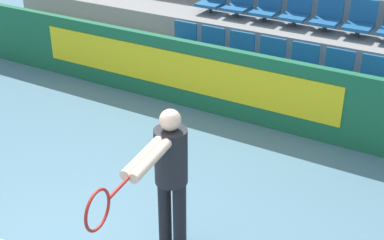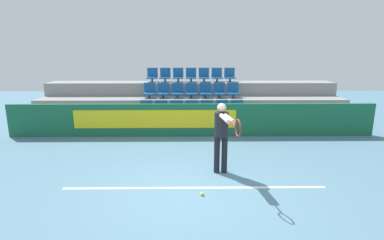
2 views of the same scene
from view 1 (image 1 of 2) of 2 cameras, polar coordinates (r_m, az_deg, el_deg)
name	(u,v)px [view 1 (image 1 of 2)]	position (r m, az deg, el deg)	size (l,w,h in m)	color
barrier_wall	(246,87)	(7.74, 5.73, 3.50)	(11.66, 0.14, 1.05)	#19603D
bleacher_tier_front	(264,91)	(8.34, 7.65, 3.09)	(11.26, 1.04, 0.49)	gray
bleacher_tier_middle	(290,56)	(9.15, 10.39, 6.77)	(11.26, 1.04, 0.98)	gray
bleacher_tier_back	(312,25)	(10.00, 12.70, 9.83)	(11.26, 1.04, 1.47)	gray
stadium_chair_0	(182,42)	(8.93, -1.09, 8.31)	(0.42, 0.44, 0.54)	#333333
stadium_chair_1	(209,47)	(8.69, 1.86, 7.74)	(0.42, 0.44, 0.54)	#333333
stadium_chair_2	(238,53)	(8.47, 4.96, 7.11)	(0.42, 0.44, 0.54)	#333333
stadium_chair_3	(269,59)	(8.27, 8.21, 6.43)	(0.42, 0.44, 0.54)	#333333
stadium_chair_4	(301,66)	(8.10, 11.60, 5.70)	(0.42, 0.44, 0.54)	#333333
stadium_chair_5	(336,73)	(7.97, 15.11, 4.91)	(0.42, 0.44, 0.54)	#333333
stadium_chair_6	(373,80)	(7.86, 18.71, 4.09)	(0.42, 0.44, 0.54)	#333333
stadium_chair_8	(239,3)	(9.42, 5.04, 12.36)	(0.42, 0.44, 0.54)	#333333
stadium_chair_9	(267,7)	(9.22, 8.00, 11.86)	(0.42, 0.44, 0.54)	#333333
stadium_chair_10	(296,11)	(9.04, 11.07, 11.31)	(0.42, 0.44, 0.54)	#333333
stadium_chair_11	(327,16)	(8.89, 14.25, 10.70)	(0.42, 0.44, 0.54)	#333333
stadium_chair_12	(360,21)	(8.76, 17.52, 10.05)	(0.42, 0.44, 0.54)	#333333
tennis_player	(168,173)	(4.89, -2.62, -5.70)	(0.35, 1.52, 1.59)	black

